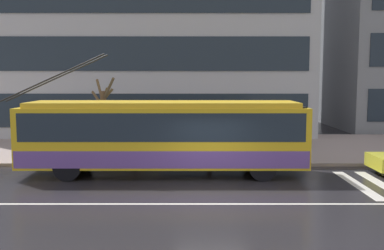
{
  "coord_description": "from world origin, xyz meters",
  "views": [
    {
      "loc": [
        -0.67,
        -14.58,
        3.91
      ],
      "look_at": [
        -0.71,
        3.79,
        1.93
      ],
      "focal_mm": 41.43,
      "sensor_mm": 36.0,
      "label": 1
    }
  ],
  "objects": [
    {
      "name": "lane_centre_line",
      "position": [
        0.0,
        -1.2,
        0.0
      ],
      "size": [
        72.0,
        0.14,
        0.01
      ],
      "primitive_type": "cube",
      "color": "silver",
      "rests_on": "ground_plane"
    },
    {
      "name": "street_tree_bare",
      "position": [
        -5.17,
        7.86,
        2.09
      ],
      "size": [
        1.54,
        1.67,
        3.77
      ],
      "color": "brown",
      "rests_on": "sidewalk_slab"
    },
    {
      "name": "pedestrian_at_shelter",
      "position": [
        -3.38,
        5.58,
        1.72
      ],
      "size": [
        1.03,
        1.03,
        1.98
      ],
      "color": "#524650",
      "rests_on": "sidewalk_slab"
    },
    {
      "name": "pedestrian_walking_past",
      "position": [
        0.15,
        5.13,
        1.74
      ],
      "size": [
        1.35,
        1.35,
        2.0
      ],
      "color": "black",
      "rests_on": "sidewalk_slab"
    },
    {
      "name": "crosswalk_stripe_edge_near",
      "position": [
        5.39,
        1.3,
        0.0
      ],
      "size": [
        0.44,
        4.4,
        0.01
      ],
      "primitive_type": "cube",
      "color": "beige",
      "rests_on": "ground_plane"
    },
    {
      "name": "bus_shelter",
      "position": [
        -4.11,
        6.51,
        2.03
      ],
      "size": [
        4.08,
        1.75,
        2.5
      ],
      "color": "gray",
      "rests_on": "sidewalk_slab"
    },
    {
      "name": "sidewalk_slab",
      "position": [
        0.0,
        9.59,
        0.07
      ],
      "size": [
        80.0,
        10.0,
        0.14
      ],
      "primitive_type": "cube",
      "color": "gray",
      "rests_on": "ground_plane"
    },
    {
      "name": "pedestrian_approaching_curb",
      "position": [
        -6.45,
        7.4,
        1.12
      ],
      "size": [
        0.5,
        0.5,
        1.65
      ],
      "color": "#4E594B",
      "rests_on": "sidewalk_slab"
    },
    {
      "name": "ground_plane",
      "position": [
        0.0,
        0.0,
        0.0
      ],
      "size": [
        160.0,
        160.0,
        0.0
      ],
      "primitive_type": "plane",
      "color": "black"
    },
    {
      "name": "trolleybus",
      "position": [
        -1.79,
        2.99,
        1.62
      ],
      "size": [
        12.03,
        2.55,
        4.83
      ],
      "color": "gold",
      "rests_on": "ground_plane"
    },
    {
      "name": "office_tower_corner_left",
      "position": [
        -4.08,
        19.23,
        8.85
      ],
      "size": [
        22.62,
        13.95,
        17.68
      ],
      "color": "#ADAFB4",
      "rests_on": "ground_plane"
    },
    {
      "name": "crosswalk_stripe_inner_a",
      "position": [
        6.29,
        1.3,
        0.0
      ],
      "size": [
        0.44,
        4.4,
        0.01
      ],
      "primitive_type": "cube",
      "color": "beige",
      "rests_on": "ground_plane"
    }
  ]
}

